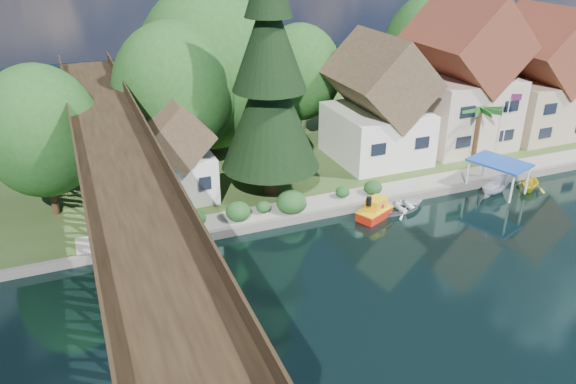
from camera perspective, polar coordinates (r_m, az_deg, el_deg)
name	(u,v)px	position (r m, az deg, el deg)	size (l,w,h in m)	color
ground	(404,268)	(36.30, 11.75, -7.55)	(140.00, 140.00, 0.00)	black
bank	(240,113)	(64.45, -4.87, 8.00)	(140.00, 52.00, 0.50)	#2B461C
seawall	(392,201)	(43.90, 10.55, -0.87)	(60.00, 0.40, 0.62)	slate
promenade	(405,187)	(45.80, 11.85, 0.47)	(50.00, 2.60, 0.06)	gray
trestle_bridge	(122,200)	(33.22, -16.52, -0.78)	(4.12, 44.18, 9.30)	black
house_left	(378,108)	(49.96, 9.10, 8.47)	(7.64, 8.64, 11.02)	white
house_center	(461,82)	(55.07, 17.17, 10.63)	(8.65, 9.18, 13.89)	#C6B09B
house_right	(539,81)	(60.84, 24.16, 10.26)	(8.15, 8.64, 12.45)	tan
shed	(177,156)	(42.90, -11.19, 3.59)	(5.09, 5.40, 7.85)	white
bg_trees	(291,76)	(51.31, 0.33, 11.72)	(49.90, 13.30, 10.57)	#382314
shrubs	(282,202)	(40.90, -0.57, -1.00)	(15.76, 2.47, 1.70)	#174119
conifer	(269,81)	(41.13, -1.89, 11.21)	(7.46, 7.46, 18.37)	#382314
palm_tree	(480,111)	(51.55, 18.94, 7.83)	(4.74, 4.74, 5.20)	#382314
flagpole	(508,121)	(51.63, 21.42, 6.72)	(0.94, 0.40, 6.37)	white
tugboat	(375,210)	(41.53, 8.81, -1.86)	(3.15, 2.53, 2.01)	red
boat_white_a	(403,205)	(43.14, 11.60, -1.33)	(2.72, 3.81, 0.79)	white
boat_canopy	(497,180)	(47.49, 20.43, 1.15)	(4.26, 5.07, 2.78)	white
boat_yellow	(531,182)	(49.38, 23.43, 0.96)	(2.42, 2.81, 1.48)	gold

